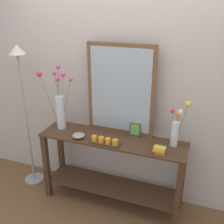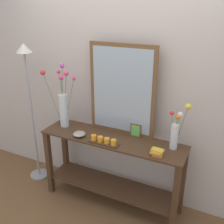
# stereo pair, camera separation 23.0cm
# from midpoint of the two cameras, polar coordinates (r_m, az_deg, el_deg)

# --- Properties ---
(ground_plane) EXTENTS (7.00, 6.00, 0.02)m
(ground_plane) POSITION_cam_midpoint_polar(r_m,az_deg,el_deg) (3.23, 2.16, -18.78)
(ground_plane) COLOR brown
(wall_back) EXTENTS (6.40, 0.08, 2.70)m
(wall_back) POSITION_cam_midpoint_polar(r_m,az_deg,el_deg) (2.82, 5.21, 6.64)
(wall_back) COLOR beige
(wall_back) RESTS_ON ground
(console_table) EXTENTS (1.54, 0.40, 0.82)m
(console_table) POSITION_cam_midpoint_polar(r_m,az_deg,el_deg) (2.91, 2.31, -11.22)
(console_table) COLOR #472D1C
(console_table) RESTS_ON ground
(mirror_leaning) EXTENTS (0.72, 0.03, 0.95)m
(mirror_leaning) POSITION_cam_midpoint_polar(r_m,az_deg,el_deg) (2.70, 4.61, 4.56)
(mirror_leaning) COLOR brown
(mirror_leaning) RESTS_ON console_table
(tall_vase_left) EXTENTS (0.28, 0.26, 0.70)m
(tall_vase_left) POSITION_cam_midpoint_polar(r_m,az_deg,el_deg) (2.95, -8.31, 1.61)
(tall_vase_left) COLOR silver
(tall_vase_left) RESTS_ON console_table
(vase_right) EXTENTS (0.18, 0.10, 0.47)m
(vase_right) POSITION_cam_midpoint_polar(r_m,az_deg,el_deg) (2.58, 16.14, -3.88)
(vase_right) COLOR silver
(vase_right) RESTS_ON console_table
(candle_tray) EXTENTS (0.32, 0.09, 0.07)m
(candle_tray) POSITION_cam_midpoint_polar(r_m,az_deg,el_deg) (2.64, 0.67, -6.29)
(candle_tray) COLOR #472D1C
(candle_tray) RESTS_ON console_table
(picture_frame_small) EXTENTS (0.12, 0.01, 0.14)m
(picture_frame_small) POSITION_cam_midpoint_polar(r_m,az_deg,el_deg) (2.77, 7.50, -4.03)
(picture_frame_small) COLOR brown
(picture_frame_small) RESTS_ON console_table
(decorative_bowl) EXTENTS (0.13, 0.13, 0.05)m
(decorative_bowl) POSITION_cam_midpoint_polar(r_m,az_deg,el_deg) (2.79, -4.72, -4.78)
(decorative_bowl) COLOR #9E9389
(decorative_bowl) RESTS_ON console_table
(book_stack) EXTENTS (0.12, 0.10, 0.06)m
(book_stack) POSITION_cam_midpoint_polar(r_m,az_deg,el_deg) (2.51, 12.36, -8.59)
(book_stack) COLOR orange
(book_stack) RESTS_ON console_table
(floor_lamp) EXTENTS (0.24, 0.24, 1.71)m
(floor_lamp) POSITION_cam_midpoint_polar(r_m,az_deg,el_deg) (3.18, -15.44, 4.12)
(floor_lamp) COLOR #9E9EA3
(floor_lamp) RESTS_ON ground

